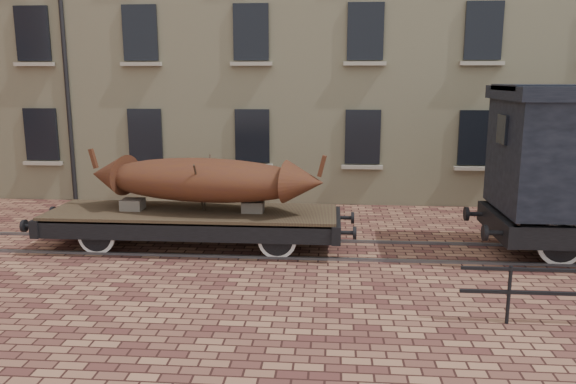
{
  "coord_description": "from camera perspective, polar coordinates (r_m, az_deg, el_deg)",
  "views": [
    {
      "loc": [
        0.06,
        -12.79,
        4.01
      ],
      "look_at": [
        -1.0,
        0.5,
        1.3
      ],
      "focal_mm": 35.0,
      "sensor_mm": 36.0,
      "label": 1
    }
  ],
  "objects": [
    {
      "name": "iron_boat",
      "position": [
        13.35,
        -8.62,
        1.25
      ],
      "size": [
        5.81,
        2.26,
        1.43
      ],
      "color": "#4B2712",
      "rests_on": "flatcar_wagon"
    },
    {
      "name": "rail_track",
      "position": [
        13.39,
        4.13,
        -5.83
      ],
      "size": [
        30.0,
        1.52,
        0.06
      ],
      "color": "#59595E",
      "rests_on": "ground"
    },
    {
      "name": "flatcar_wagon",
      "position": [
        13.61,
        -9.64,
        -2.63
      ],
      "size": [
        7.72,
        2.1,
        1.17
      ],
      "color": "#463C27",
      "rests_on": "ground"
    },
    {
      "name": "ground",
      "position": [
        13.4,
        4.13,
        -5.95
      ],
      "size": [
        90.0,
        90.0,
        0.0
      ],
      "primitive_type": "plane",
      "color": "#4F2824"
    }
  ]
}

